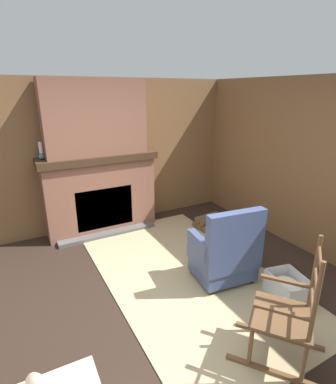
# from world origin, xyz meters

# --- Properties ---
(ground_plane) EXTENTS (14.00, 14.00, 0.00)m
(ground_plane) POSITION_xyz_m (0.00, 0.00, 0.00)
(ground_plane) COLOR #2D2119
(wood_panel_wall_left) EXTENTS (0.06, 5.42, 2.45)m
(wood_panel_wall_left) POSITION_xyz_m (-2.44, 0.00, 1.22)
(wood_panel_wall_left) COLOR brown
(wood_panel_wall_left) RESTS_ON ground
(wood_panel_wall_back) EXTENTS (5.42, 0.09, 2.45)m
(wood_panel_wall_back) POSITION_xyz_m (0.02, 2.44, 1.22)
(wood_panel_wall_back) COLOR brown
(wood_panel_wall_back) RESTS_ON ground
(fireplace_hearth) EXTENTS (0.62, 1.86, 1.29)m
(fireplace_hearth) POSITION_xyz_m (-2.20, 0.00, 0.64)
(fireplace_hearth) COLOR brown
(fireplace_hearth) RESTS_ON ground
(chimney_breast) EXTENTS (0.36, 1.55, 1.13)m
(chimney_breast) POSITION_xyz_m (-2.21, 0.00, 1.86)
(chimney_breast) COLOR brown
(chimney_breast) RESTS_ON fireplace_hearth
(area_rug) EXTENTS (3.39, 1.94, 0.01)m
(area_rug) POSITION_xyz_m (-0.40, 0.54, 0.01)
(area_rug) COLOR tan
(area_rug) RESTS_ON ground
(armchair) EXTENTS (0.67, 0.78, 0.99)m
(armchair) POSITION_xyz_m (-0.07, 0.88, 0.37)
(armchair) COLOR #3D4C75
(armchair) RESTS_ON ground
(rocking_chair) EXTENTS (0.92, 0.86, 1.14)m
(rocking_chair) POSITION_xyz_m (1.08, 0.61, 0.40)
(rocking_chair) COLOR brown
(rocking_chair) RESTS_ON ground
(firewood_stack) EXTENTS (0.41, 0.48, 0.23)m
(firewood_stack) POSITION_xyz_m (-1.39, 1.62, 0.10)
(firewood_stack) COLOR brown
(firewood_stack) RESTS_ON ground
(laundry_basket) EXTENTS (0.51, 0.42, 0.29)m
(laundry_basket) POSITION_xyz_m (0.56, 1.29, 0.15)
(laundry_basket) COLOR white
(laundry_basket) RESTS_ON ground
(oil_lamp_vase) EXTENTS (0.10, 0.10, 0.26)m
(oil_lamp_vase) POSITION_xyz_m (-2.25, -0.81, 1.38)
(oil_lamp_vase) COLOR #47708E
(oil_lamp_vase) RESTS_ON fireplace_hearth
(storage_case) EXTENTS (0.15, 0.20, 0.15)m
(storage_case) POSITION_xyz_m (-2.25, 0.44, 1.37)
(storage_case) COLOR black
(storage_case) RESTS_ON fireplace_hearth
(decorative_plate_on_mantel) EXTENTS (0.07, 0.29, 0.28)m
(decorative_plate_on_mantel) POSITION_xyz_m (-2.27, -0.05, 1.43)
(decorative_plate_on_mantel) COLOR red
(decorative_plate_on_mantel) RESTS_ON fireplace_hearth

